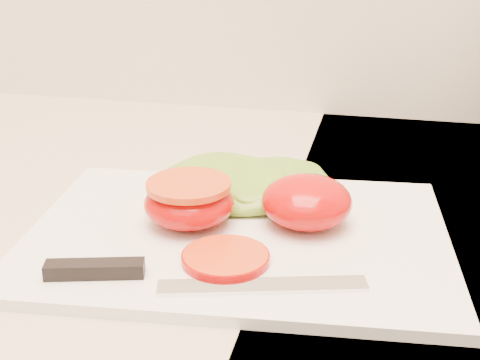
# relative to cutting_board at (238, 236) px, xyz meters

# --- Properties ---
(cutting_board) EXTENTS (0.39, 0.30, 0.01)m
(cutting_board) POSITION_rel_cutting_board_xyz_m (0.00, 0.00, 0.00)
(cutting_board) COLOR white
(cutting_board) RESTS_ON counter
(tomato_half_dome) EXTENTS (0.08, 0.08, 0.04)m
(tomato_half_dome) POSITION_rel_cutting_board_xyz_m (0.06, 0.03, 0.03)
(tomato_half_dome) COLOR #C10000
(tomato_half_dome) RESTS_ON cutting_board
(tomato_half_cut) EXTENTS (0.08, 0.08, 0.04)m
(tomato_half_cut) POSITION_rel_cutting_board_xyz_m (-0.05, 0.01, 0.03)
(tomato_half_cut) COLOR #C10000
(tomato_half_cut) RESTS_ON cutting_board
(tomato_slice_0) EXTENTS (0.07, 0.07, 0.01)m
(tomato_slice_0) POSITION_rel_cutting_board_xyz_m (0.00, -0.06, 0.01)
(tomato_slice_0) COLOR orange
(tomato_slice_0) RESTS_ON cutting_board
(lettuce_leaf_0) EXTENTS (0.17, 0.14, 0.03)m
(lettuce_leaf_0) POSITION_rel_cutting_board_xyz_m (-0.02, 0.08, 0.02)
(lettuce_leaf_0) COLOR #82BD32
(lettuce_leaf_0) RESTS_ON cutting_board
(lettuce_leaf_1) EXTENTS (0.14, 0.15, 0.03)m
(lettuce_leaf_1) POSITION_rel_cutting_board_xyz_m (0.02, 0.08, 0.02)
(lettuce_leaf_1) COLOR #82BD32
(lettuce_leaf_1) RESTS_ON cutting_board
(knife) EXTENTS (0.25, 0.06, 0.01)m
(knife) POSITION_rel_cutting_board_xyz_m (-0.04, -0.10, 0.01)
(knife) COLOR silver
(knife) RESTS_ON cutting_board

